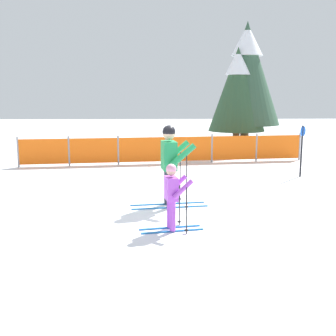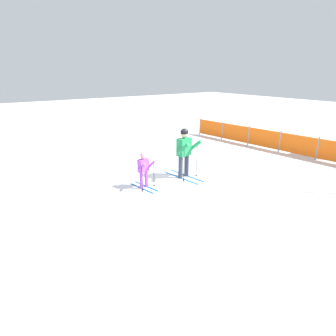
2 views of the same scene
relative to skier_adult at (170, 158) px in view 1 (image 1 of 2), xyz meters
name	(u,v)px [view 1 (image 1 of 2)]	position (x,y,z in m)	size (l,w,h in m)	color
ground_plane	(181,206)	(0.22, -0.02, -0.99)	(60.00, 60.00, 0.00)	white
skier_adult	(170,158)	(0.00, 0.00, 0.00)	(1.61, 0.77, 1.67)	#1966B2
skier_child	(172,192)	(-0.01, -1.54, -0.33)	(1.10, 0.54, 1.14)	#1966B2
safety_fence	(166,149)	(0.03, 5.37, -0.52)	(9.37, 1.22, 0.96)	gray
conifer_far	(246,72)	(3.27, 8.44, 2.13)	(2.72, 2.72, 5.05)	#4C3823
conifer_near	(237,88)	(2.84, 7.96, 1.50)	(2.18, 2.18, 4.04)	#4C3823
trail_marker	(302,145)	(3.74, 3.04, -0.11)	(0.21, 0.21, 1.43)	black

